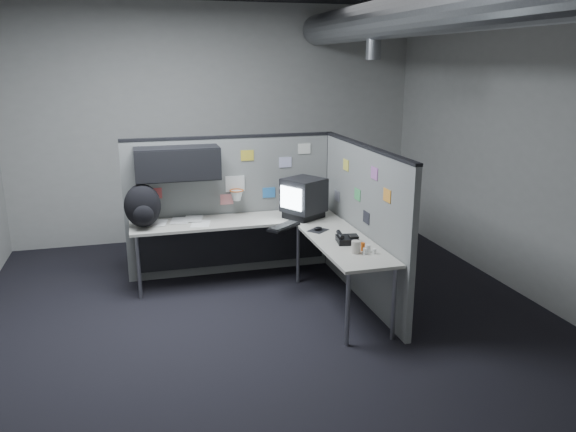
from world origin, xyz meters
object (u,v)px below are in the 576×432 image
object	(u,v)px
desk	(263,235)
phone	(347,239)
monitor	(304,198)
keyboard	(284,227)
backpack	(143,207)

from	to	relation	value
desk	phone	distance (m)	1.05
desk	monitor	distance (m)	0.64
keyboard	phone	bearing A→B (deg)	-48.30
desk	monitor	world-z (taller)	monitor
desk	phone	size ratio (longest dim) A/B	9.46
monitor	phone	world-z (taller)	monitor
phone	backpack	bearing A→B (deg)	169.98
keyboard	backpack	size ratio (longest dim) A/B	0.88
phone	backpack	xyz separation A→B (m)	(-1.89, 1.06, 0.19)
desk	keyboard	size ratio (longest dim) A/B	5.62
desk	backpack	size ratio (longest dim) A/B	4.95
desk	keyboard	xyz separation A→B (m)	(0.18, -0.18, 0.13)
desk	phone	world-z (taller)	phone
monitor	keyboard	xyz separation A→B (m)	(-0.32, -0.34, -0.21)
phone	desk	bearing A→B (deg)	147.83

